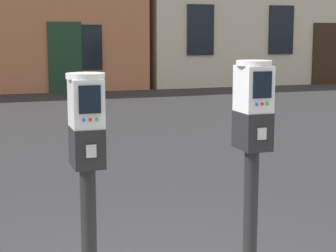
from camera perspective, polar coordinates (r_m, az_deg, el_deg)
name	(u,v)px	position (r m, az deg, el deg)	size (l,w,h in m)	color
parking_meter_near_kerb	(87,155)	(3.38, -7.71, -2.78)	(0.22, 0.25, 1.48)	black
parking_meter_twin_adjacent	(252,139)	(3.70, 8.04, -1.19)	(0.22, 0.25, 1.53)	black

